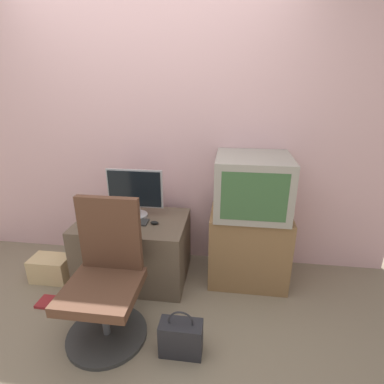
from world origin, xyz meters
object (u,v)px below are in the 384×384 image
Objects in this scene: cardboard_box_lower at (51,268)px; handbag at (181,338)px; book at (51,302)px; keyboard at (131,222)px; main_monitor at (135,193)px; office_chair at (106,284)px; crt_tv at (252,185)px; mouse at (154,223)px.

cardboard_box_lower is 0.98× the size of handbag.
keyboard is at bearing 35.15° from book.
keyboard is at bearing -93.10° from main_monitor.
main_monitor reaches higher than office_chair.
crt_tv is at bearing 8.71° from cardboard_box_lower.
crt_tv is at bearing 2.39° from main_monitor.
main_monitor reaches higher than mouse.
mouse is at bearing -167.16° from crt_tv.
book is (-0.58, 0.18, -0.38)m from office_chair.
keyboard reaches higher than cardboard_box_lower.
main_monitor is 0.82m from office_chair.
mouse is at bearing 5.24° from cardboard_box_lower.
cardboard_box_lower is 1.44m from handbag.
crt_tv is at bearing 63.03° from handbag.
book is (-0.58, -0.41, -0.57)m from keyboard.
cardboard_box_lower is (-0.96, -0.09, -0.48)m from mouse.
office_chair is at bearing -90.02° from keyboard.
handbag is at bearing -116.97° from crt_tv.
keyboard is (-0.01, -0.12, -0.21)m from main_monitor.
book is (-1.12, 0.32, -0.11)m from handbag.
office_chair reaches higher than cardboard_box_lower.
cardboard_box_lower is at bearing -171.29° from crt_tv.
crt_tv reaches higher than cardboard_box_lower.
cardboard_box_lower is at bearing 154.38° from handbag.
main_monitor is 1.72× the size of keyboard.
office_chair reaches higher than keyboard.
office_chair is 0.94m from cardboard_box_lower.
main_monitor is at bearing -177.61° from crt_tv.
handbag is at bearing -13.54° from office_chair.
book is at bearing 164.31° from handbag.
main_monitor is 0.50× the size of office_chair.
office_chair is 2.91× the size of cardboard_box_lower.
main_monitor is 1.05m from cardboard_box_lower.
crt_tv is 1.75× the size of handbag.
crt_tv is (0.99, 0.17, 0.32)m from keyboard.
crt_tv is at bearing 12.84° from mouse.
main_monitor is at bearing 42.22° from book.
mouse reaches higher than keyboard.
book is at bearing -159.98° from crt_tv.
mouse is 0.20× the size of handbag.
handbag is (0.53, -0.85, -0.67)m from main_monitor.
office_chair is 0.72m from book.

